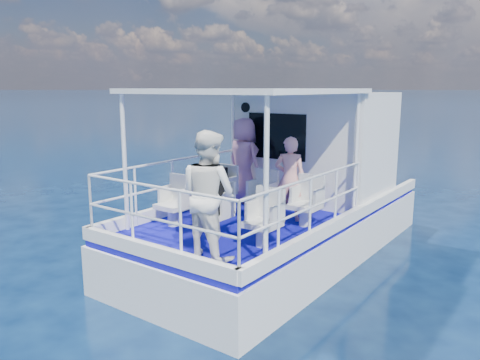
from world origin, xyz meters
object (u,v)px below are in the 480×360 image
at_px(passenger_stbd_aft, 208,195).
at_px(panda, 212,167).
at_px(backpack_center, 213,196).
at_px(passenger_port_fwd, 244,161).

relative_size(passenger_stbd_aft, panda, 4.43).
bearing_deg(panda, backpack_center, 116.45).
bearing_deg(panda, passenger_stbd_aft, -54.19).
height_order(passenger_port_fwd, passenger_stbd_aft, passenger_stbd_aft).
bearing_deg(passenger_port_fwd, passenger_stbd_aft, 130.23).
height_order(passenger_stbd_aft, backpack_center, passenger_stbd_aft).
distance_m(passenger_port_fwd, panda, 2.34).
xyz_separation_m(passenger_port_fwd, backpack_center, (0.93, -2.11, -0.21)).
xyz_separation_m(passenger_port_fwd, passenger_stbd_aft, (1.46, -2.85, 0.02)).
distance_m(backpack_center, panda, 0.46).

